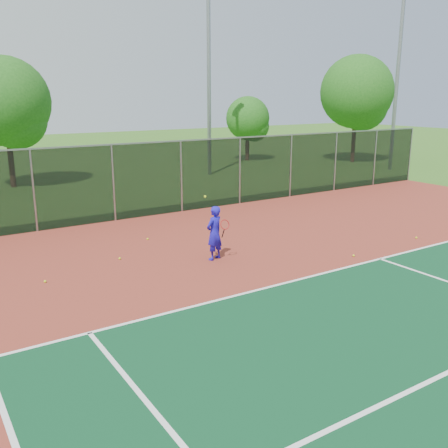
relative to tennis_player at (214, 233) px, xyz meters
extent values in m
plane|color=#31621C|center=(2.24, -5.72, -0.85)|extent=(120.00, 120.00, 0.00)
cube|color=maroon|center=(2.24, -3.72, -0.84)|extent=(30.00, 20.00, 0.02)
cube|color=white|center=(4.24, -2.72, -0.82)|extent=(22.00, 0.10, 0.00)
cube|color=black|center=(2.24, 6.28, 0.67)|extent=(30.00, 0.04, 3.00)
cube|color=gray|center=(2.24, 6.28, 2.17)|extent=(30.00, 0.06, 0.06)
imported|color=#1C14C0|center=(0.00, 0.00, 0.00)|extent=(0.70, 0.56, 1.65)
cylinder|color=black|center=(0.15, -0.25, 0.02)|extent=(0.03, 0.15, 0.27)
torus|color=#A51414|center=(0.15, -0.35, 0.32)|extent=(0.30, 0.13, 0.29)
sphere|color=#CBEB1B|center=(-0.25, 0.10, 1.12)|extent=(0.07, 0.07, 0.07)
sphere|color=#CBEB1B|center=(-0.84, 3.02, -0.79)|extent=(0.07, 0.07, 0.07)
sphere|color=#CBEB1B|center=(-2.43, 1.53, -0.79)|extent=(0.07, 0.07, 0.07)
sphere|color=#CBEB1B|center=(3.74, -2.12, -0.79)|extent=(0.07, 0.07, 0.07)
sphere|color=#CBEB1B|center=(1.47, 2.58, -0.79)|extent=(0.07, 0.07, 0.07)
sphere|color=#CBEB1B|center=(-4.82, 0.78, -0.79)|extent=(0.07, 0.07, 0.07)
sphere|color=#CBEB1B|center=(7.08, -1.89, -0.79)|extent=(0.07, 0.07, 0.07)
cylinder|color=gray|center=(8.64, 14.57, 5.41)|extent=(0.24, 0.24, 12.52)
cylinder|color=gray|center=(19.92, 9.78, 5.41)|extent=(0.24, 0.24, 12.52)
cylinder|color=#381F14|center=(-2.67, 16.52, 0.47)|extent=(0.30, 0.30, 2.64)
sphere|color=#1C5316|center=(-2.67, 16.52, 3.69)|extent=(4.68, 4.68, 4.68)
sphere|color=#1C5316|center=(-2.27, 16.22, 2.81)|extent=(3.22, 3.22, 3.22)
cylinder|color=#381F14|center=(14.73, 19.04, 0.07)|extent=(0.30, 0.30, 1.84)
sphere|color=#1C5316|center=(14.73, 19.04, 2.32)|extent=(3.27, 3.27, 3.27)
sphere|color=#1C5316|center=(15.13, 18.74, 1.71)|extent=(2.25, 2.25, 2.25)
cylinder|color=#381F14|center=(20.76, 13.94, 0.63)|extent=(0.30, 0.30, 2.96)
sphere|color=#1C5316|center=(20.76, 13.94, 4.25)|extent=(5.26, 5.26, 5.26)
sphere|color=#1C5316|center=(21.16, 13.64, 3.26)|extent=(3.62, 3.62, 3.62)
camera|label=1|loc=(-7.55, -12.26, 4.00)|focal=40.00mm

